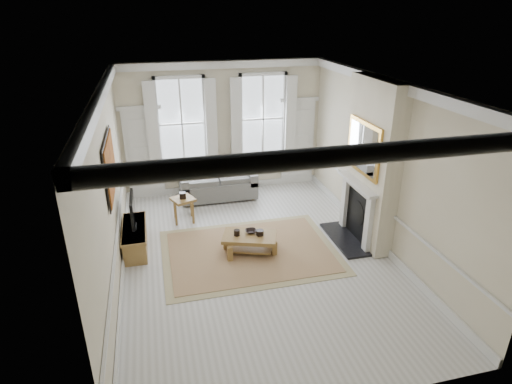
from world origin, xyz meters
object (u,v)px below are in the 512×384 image
object	(u,v)px
side_table	(183,203)
tv_stand	(135,238)
sofa	(217,184)
coffee_table	(250,238)

from	to	relation	value
side_table	tv_stand	xyz separation A→B (m)	(-1.08, -1.01, -0.22)
sofa	tv_stand	world-z (taller)	sofa
coffee_table	side_table	bearing A→B (deg)	143.06
sofa	coffee_table	xyz separation A→B (m)	(0.18, -2.90, -0.05)
sofa	coffee_table	distance (m)	2.90
sofa	coffee_table	world-z (taller)	sofa
sofa	side_table	world-z (taller)	sofa
coffee_table	tv_stand	world-z (taller)	tv_stand
tv_stand	coffee_table	bearing A→B (deg)	-17.88
coffee_table	tv_stand	size ratio (longest dim) A/B	0.88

